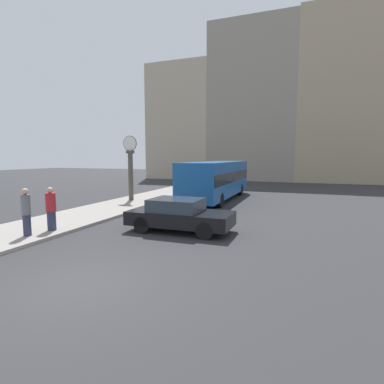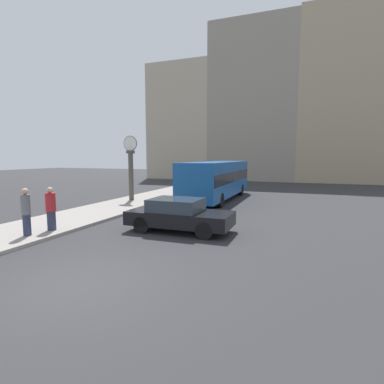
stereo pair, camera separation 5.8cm
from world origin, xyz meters
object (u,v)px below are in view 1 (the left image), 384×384
(sedan_car, at_px, (179,215))
(pedestrian_red_top, at_px, (51,209))
(pedestrian_grey_jacket, at_px, (26,212))
(street_clock, at_px, (131,168))
(bus_distant, at_px, (217,178))

(sedan_car, bearing_deg, pedestrian_red_top, -156.08)
(pedestrian_grey_jacket, bearing_deg, pedestrian_red_top, 78.71)
(sedan_car, height_order, pedestrian_grey_jacket, pedestrian_grey_jacket)
(sedan_car, xyz_separation_m, street_clock, (-6.14, 6.27, 1.58))
(street_clock, relative_size, pedestrian_grey_jacket, 2.43)
(sedan_car, distance_m, pedestrian_grey_jacket, 5.67)
(bus_distant, relative_size, pedestrian_grey_jacket, 5.67)
(bus_distant, xyz_separation_m, pedestrian_red_top, (-3.59, -11.30, -0.56))
(pedestrian_red_top, bearing_deg, sedan_car, 23.92)
(pedestrian_red_top, bearing_deg, bus_distant, 72.36)
(sedan_car, xyz_separation_m, pedestrian_red_top, (-4.60, -2.04, 0.29))
(street_clock, distance_m, pedestrian_red_top, 8.55)
(sedan_car, bearing_deg, street_clock, 134.43)
(sedan_car, distance_m, pedestrian_red_top, 5.05)
(pedestrian_grey_jacket, relative_size, pedestrian_red_top, 1.03)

